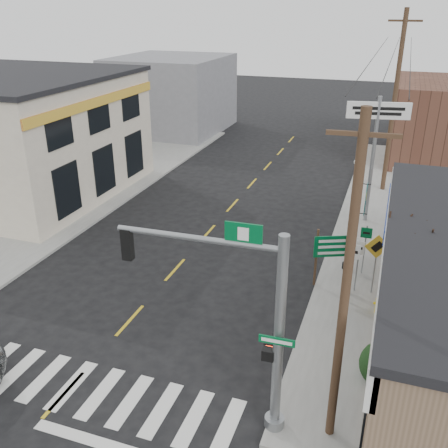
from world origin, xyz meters
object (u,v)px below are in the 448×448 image
(utility_pole_far, at_px, (394,102))
(utility_pole_near, at_px, (346,289))
(fire_hydrant, at_px, (378,304))
(bare_tree, at_px, (411,230))
(lamp_post, at_px, (353,208))
(dance_center_sign, at_px, (376,128))
(traffic_signal_pole, at_px, (252,312))
(guide_sign, at_px, (331,252))

(utility_pole_far, bearing_deg, utility_pole_near, -88.29)
(utility_pole_near, bearing_deg, fire_hydrant, 78.50)
(utility_pole_far, bearing_deg, fire_hydrant, -85.25)
(bare_tree, relative_size, utility_pole_far, 0.48)
(bare_tree, bearing_deg, utility_pole_near, -105.92)
(bare_tree, distance_m, utility_pole_far, 15.17)
(fire_hydrant, xyz_separation_m, utility_pole_near, (-0.85, -6.22, 4.05))
(lamp_post, bearing_deg, dance_center_sign, 105.63)
(fire_hydrant, bearing_deg, utility_pole_far, 92.09)
(dance_center_sign, bearing_deg, fire_hydrant, -93.12)
(traffic_signal_pole, distance_m, lamp_post, 9.68)
(lamp_post, xyz_separation_m, utility_pole_far, (0.93, 11.01, 2.43))
(fire_hydrant, relative_size, utility_pole_near, 0.08)
(traffic_signal_pole, height_order, utility_pole_near, utility_pole_near)
(dance_center_sign, bearing_deg, utility_pole_near, -99.38)
(guide_sign, height_order, bare_tree, bare_tree)
(guide_sign, bearing_deg, lamp_post, 49.83)
(utility_pole_far, bearing_deg, bare_tree, -82.98)
(utility_pole_near, bearing_deg, bare_tree, 70.35)
(lamp_post, height_order, bare_tree, bare_tree)
(traffic_signal_pole, bearing_deg, fire_hydrant, 63.21)
(fire_hydrant, distance_m, utility_pole_far, 14.89)
(utility_pole_near, bearing_deg, utility_pole_far, 85.32)
(guide_sign, xyz_separation_m, bare_tree, (2.61, -2.23, 2.30))
(traffic_signal_pole, relative_size, dance_center_sign, 0.91)
(lamp_post, bearing_deg, fire_hydrant, -45.89)
(lamp_post, bearing_deg, utility_pole_far, 103.93)
(dance_center_sign, relative_size, utility_pole_near, 0.75)
(utility_pole_near, bearing_deg, lamp_post, 89.93)
(guide_sign, height_order, utility_pole_far, utility_pole_far)
(utility_pole_near, bearing_deg, traffic_signal_pole, -176.67)
(utility_pole_far, bearing_deg, guide_sign, -93.83)
(guide_sign, relative_size, fire_hydrant, 3.65)
(guide_sign, height_order, lamp_post, lamp_post)
(fire_hydrant, height_order, utility_pole_near, utility_pole_near)
(guide_sign, xyz_separation_m, dance_center_sign, (0.84, 7.55, 3.25))
(dance_center_sign, bearing_deg, lamp_post, -103.57)
(dance_center_sign, distance_m, utility_pole_far, 5.33)
(guide_sign, relative_size, utility_pole_far, 0.24)
(lamp_post, height_order, utility_pole_far, utility_pole_far)
(bare_tree, bearing_deg, guide_sign, 139.46)
(guide_sign, bearing_deg, utility_pole_far, 59.54)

